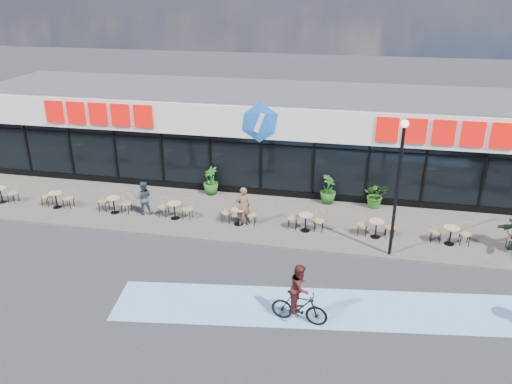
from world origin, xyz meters
TOP-DOWN VIEW (x-y plane):
  - ground at (0.00, 0.00)m, footprint 120.00×120.00m
  - sidewalk at (0.00, 4.50)m, footprint 44.00×5.00m
  - bike_lane at (4.00, -1.50)m, footprint 14.17×4.13m
  - building at (-0.00, 9.93)m, footprint 30.60×6.57m
  - lamp_post at (5.96, 2.30)m, footprint 0.28×0.28m
  - bistro_set_0 at (-11.78, 3.68)m, footprint 1.54×0.62m
  - bistro_set_1 at (-8.91, 3.68)m, footprint 1.54×0.62m
  - bistro_set_2 at (-6.04, 3.68)m, footprint 1.54×0.62m
  - bistro_set_3 at (-3.17, 3.68)m, footprint 1.54×0.62m
  - bistro_set_4 at (-0.30, 3.68)m, footprint 1.54×0.62m
  - bistro_set_5 at (2.57, 3.68)m, footprint 1.54×0.62m
  - bistro_set_6 at (5.44, 3.68)m, footprint 1.54×0.62m
  - bistro_set_7 at (8.31, 3.68)m, footprint 1.54×0.62m
  - potted_plant_left at (-2.41, 6.60)m, footprint 1.08×1.08m
  - potted_plant_mid at (3.28, 6.66)m, footprint 0.92×0.92m
  - potted_plant_right at (5.46, 6.62)m, footprint 1.15×1.01m
  - patron_left at (-0.08, 3.61)m, footprint 0.74×0.63m
  - patron_right at (-4.66, 3.78)m, footprint 0.90×0.79m
  - cyclist_a at (3.07, -2.39)m, footprint 1.82×0.83m

SIDE VIEW (x-z plane):
  - ground at x=0.00m, z-range 0.00..0.00m
  - bike_lane at x=4.00m, z-range 0.00..0.01m
  - sidewalk at x=0.00m, z-range 0.00..0.10m
  - bistro_set_0 at x=-11.78m, z-range 0.11..1.01m
  - bistro_set_1 at x=-8.91m, z-range 0.11..1.01m
  - bistro_set_2 at x=-6.04m, z-range 0.11..1.01m
  - bistro_set_3 at x=-3.17m, z-range 0.11..1.01m
  - bistro_set_4 at x=-0.30m, z-range 0.11..1.01m
  - bistro_set_5 at x=2.57m, z-range 0.11..1.01m
  - bistro_set_6 at x=5.44m, z-range 0.11..1.01m
  - bistro_set_7 at x=8.31m, z-range 0.11..1.01m
  - potted_plant_right at x=5.46m, z-range 0.10..1.31m
  - potted_plant_mid at x=3.28m, z-range 0.10..1.46m
  - potted_plant_left at x=-2.41m, z-range 0.10..1.47m
  - cyclist_a at x=3.07m, z-range -0.18..1.85m
  - patron_right at x=-4.66m, z-range 0.10..1.64m
  - patron_left at x=-0.08m, z-range 0.10..1.82m
  - building at x=0.00m, z-range -0.04..4.71m
  - lamp_post at x=5.96m, z-range 0.59..5.84m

